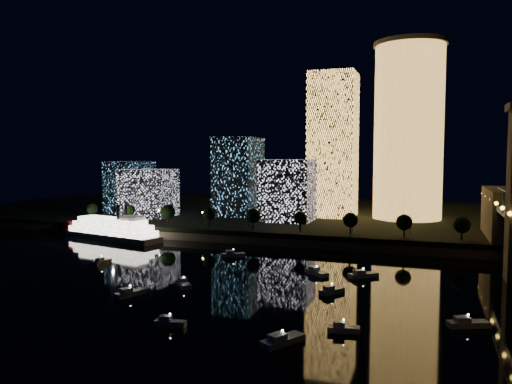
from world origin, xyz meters
TOP-DOWN VIEW (x-y plane):
  - ground at (0.00, 0.00)m, footprint 520.00×520.00m
  - far_bank at (0.00, 160.00)m, footprint 420.00×160.00m
  - seawall at (0.00, 82.00)m, footprint 420.00×6.00m
  - tower_cylindrical at (28.31, 144.73)m, footprint 34.00×34.00m
  - tower_rectangular at (-7.21, 141.92)m, footprint 22.27×22.27m
  - midrise_blocks at (-66.77, 122.05)m, footprint 109.29×43.69m
  - riverboat at (-90.15, 72.90)m, footprint 52.29×21.18m
  - motorboats at (-0.76, 16.51)m, footprint 115.26×79.69m
  - esplanade_trees at (-26.59, 88.00)m, footprint 165.71×6.46m
  - street_lamps at (-34.00, 94.00)m, footprint 132.70×0.70m

SIDE VIEW (x-z plane):
  - ground at x=0.00m, z-range 0.00..0.00m
  - motorboats at x=-0.76m, z-range -0.58..2.20m
  - seawall at x=0.00m, z-range 0.00..3.00m
  - far_bank at x=0.00m, z-range 0.00..5.00m
  - riverboat at x=-90.15m, z-range -3.76..11.69m
  - street_lamps at x=-34.00m, z-range 6.20..11.85m
  - esplanade_trees at x=-26.59m, z-range 6.10..14.83m
  - midrise_blocks at x=-66.77m, z-range 0.82..40.22m
  - tower_rectangular at x=-7.21m, z-range 5.00..75.85m
  - tower_cylindrical at x=28.31m, z-range 5.13..88.76m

